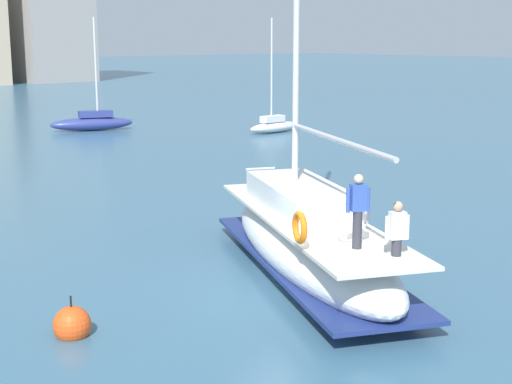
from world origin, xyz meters
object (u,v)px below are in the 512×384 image
(moored_sloop_near, at_px, (92,122))
(mooring_buoy, at_px, (72,325))
(main_sailboat, at_px, (309,239))
(moored_sloop_far, at_px, (274,125))

(moored_sloop_near, xyz_separation_m, mooring_buoy, (-17.18, -29.69, -0.32))
(main_sailboat, xyz_separation_m, moored_sloop_far, (18.85, 21.59, -0.42))
(main_sailboat, xyz_separation_m, mooring_buoy, (-6.32, 0.30, -0.69))
(moored_sloop_far, xyz_separation_m, mooring_buoy, (-25.17, -21.29, -0.26))
(moored_sloop_far, height_order, mooring_buoy, moored_sloop_far)
(moored_sloop_far, bearing_deg, main_sailboat, -131.12)
(moored_sloop_near, height_order, moored_sloop_far, moored_sloop_near)
(moored_sloop_far, bearing_deg, moored_sloop_near, 133.59)
(main_sailboat, bearing_deg, moored_sloop_far, 48.88)
(main_sailboat, bearing_deg, mooring_buoy, 177.28)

